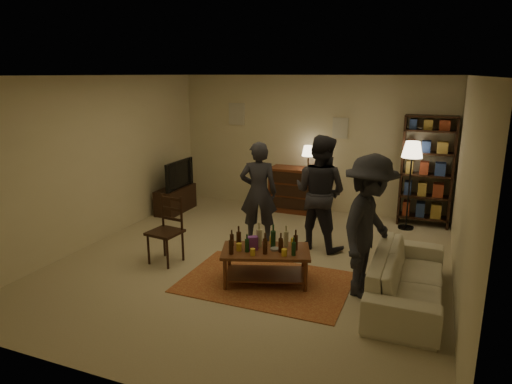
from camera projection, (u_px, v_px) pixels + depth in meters
The scene contains 13 objects.
floor at pixel (254, 262), 6.81m from camera, with size 6.00×6.00×0.00m, color #C6B793.
room_shell at pixel (279, 120), 9.26m from camera, with size 6.00×6.00×6.00m.
rug at pixel (266, 282), 6.13m from camera, with size 2.20×1.50×0.01m, color #973A21.
coffee_table at pixel (265, 254), 6.03m from camera, with size 1.29×0.97×0.81m.
dining_chair at pixel (168, 227), 6.72m from camera, with size 0.49×0.49×1.01m.
tv_stand at pixel (175, 193), 9.21m from camera, with size 0.40×1.00×1.06m.
dresser at pixel (296, 189), 9.19m from camera, with size 1.00×0.50×1.36m.
bookshelf at pixel (427, 170), 8.23m from camera, with size 0.90×0.34×2.02m.
floor_lamp at pixel (412, 156), 7.95m from camera, with size 0.36×0.36×1.59m.
sofa at pixel (407, 278), 5.57m from camera, with size 2.08×0.81×0.61m, color beige.
person_left at pixel (259, 193), 7.45m from camera, with size 0.61×0.40×1.68m, color #24242B.
person_right at pixel (320, 193), 7.17m from camera, with size 0.89×0.69×1.82m, color #232229.
person_by_sofa at pixel (369, 227), 5.59m from camera, with size 1.16×0.67×1.80m, color #23242B.
Camera 1 is at (2.40, -5.85, 2.72)m, focal length 32.00 mm.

